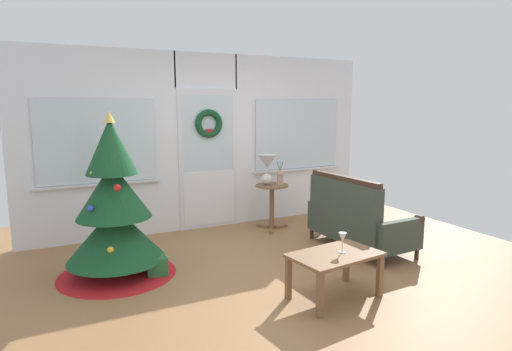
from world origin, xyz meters
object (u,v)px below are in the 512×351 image
at_px(side_table, 272,198).
at_px(table_lamp, 267,165).
at_px(coffee_table, 335,260).
at_px(flower_vase, 280,177).
at_px(settee_sofa, 355,221).
at_px(christmas_tree, 114,215).
at_px(gift_box, 156,266).
at_px(wine_glass, 343,238).

xyz_separation_m(side_table, table_lamp, (-0.06, 0.04, 0.48)).
bearing_deg(side_table, coffee_table, -103.54).
distance_m(table_lamp, flower_vase, 0.25).
bearing_deg(table_lamp, coffee_table, -101.91).
relative_size(settee_sofa, table_lamp, 3.24).
relative_size(christmas_tree, settee_sofa, 1.23).
xyz_separation_m(christmas_tree, flower_vase, (2.41, 0.73, 0.12)).
relative_size(flower_vase, gift_box, 1.63).
height_order(table_lamp, flower_vase, table_lamp).
xyz_separation_m(coffee_table, gift_box, (-1.40, 1.27, -0.26)).
distance_m(christmas_tree, flower_vase, 2.52).
distance_m(settee_sofa, coffee_table, 1.47).
distance_m(settee_sofa, wine_glass, 1.45).
bearing_deg(gift_box, settee_sofa, -5.63).
height_order(flower_vase, wine_glass, flower_vase).
bearing_deg(side_table, settee_sofa, -67.88).
distance_m(settee_sofa, flower_vase, 1.33).
height_order(christmas_tree, table_lamp, christmas_tree).
height_order(christmas_tree, wine_glass, christmas_tree).
relative_size(side_table, coffee_table, 0.74).
bearing_deg(christmas_tree, table_lamp, 20.12).
distance_m(flower_vase, coffee_table, 2.35).
relative_size(christmas_tree, gift_box, 8.15).
height_order(settee_sofa, gift_box, settee_sofa).
height_order(christmas_tree, side_table, christmas_tree).
bearing_deg(coffee_table, gift_box, 137.86).
distance_m(wine_glass, gift_box, 2.00).
relative_size(table_lamp, gift_box, 2.04).
xyz_separation_m(side_table, gift_box, (-1.95, -1.02, -0.37)).
bearing_deg(coffee_table, settee_sofa, 43.91).
bearing_deg(wine_glass, side_table, 78.20).
xyz_separation_m(flower_vase, gift_box, (-2.05, -0.96, -0.68)).
distance_m(table_lamp, coffee_table, 2.44).
xyz_separation_m(settee_sofa, side_table, (-0.51, 1.26, 0.10)).
bearing_deg(gift_box, side_table, 27.59).
bearing_deg(settee_sofa, flower_vase, 108.95).
relative_size(settee_sofa, flower_vase, 4.07).
bearing_deg(coffee_table, christmas_tree, 139.70).
height_order(settee_sofa, table_lamp, table_lamp).
bearing_deg(wine_glass, table_lamp, 79.82).
height_order(christmas_tree, flower_vase, christmas_tree).
xyz_separation_m(table_lamp, coffee_table, (-0.49, -2.32, -0.58)).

